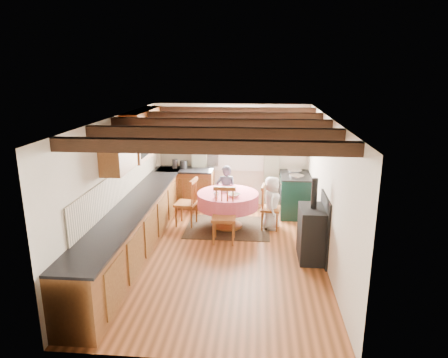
# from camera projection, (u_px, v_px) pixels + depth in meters

# --- Properties ---
(floor) EXTENTS (3.60, 5.50, 0.00)m
(floor) POSITION_uv_depth(u_px,v_px,m) (220.00, 253.00, 7.18)
(floor) COLOR #A85A2F
(floor) RESTS_ON ground
(ceiling) EXTENTS (3.60, 5.50, 0.00)m
(ceiling) POSITION_uv_depth(u_px,v_px,m) (220.00, 118.00, 6.54)
(ceiling) COLOR white
(ceiling) RESTS_ON ground
(wall_back) EXTENTS (3.60, 0.00, 2.40)m
(wall_back) POSITION_uv_depth(u_px,v_px,m) (231.00, 155.00, 9.50)
(wall_back) COLOR silver
(wall_back) RESTS_ON ground
(wall_front) EXTENTS (3.60, 0.00, 2.40)m
(wall_front) POSITION_uv_depth(u_px,v_px,m) (195.00, 264.00, 4.22)
(wall_front) COLOR silver
(wall_front) RESTS_ON ground
(wall_left) EXTENTS (0.00, 5.50, 2.40)m
(wall_left) POSITION_uv_depth(u_px,v_px,m) (117.00, 186.00, 7.01)
(wall_left) COLOR silver
(wall_left) RESTS_ON ground
(wall_right) EXTENTS (0.00, 5.50, 2.40)m
(wall_right) POSITION_uv_depth(u_px,v_px,m) (327.00, 191.00, 6.70)
(wall_right) COLOR silver
(wall_right) RESTS_ON ground
(beam_a) EXTENTS (3.60, 0.16, 0.16)m
(beam_a) POSITION_uv_depth(u_px,v_px,m) (203.00, 146.00, 4.64)
(beam_a) COLOR black
(beam_a) RESTS_ON ceiling
(beam_b) EXTENTS (3.60, 0.16, 0.16)m
(beam_b) POSITION_uv_depth(u_px,v_px,m) (213.00, 133.00, 5.60)
(beam_b) COLOR black
(beam_b) RESTS_ON ceiling
(beam_c) EXTENTS (3.60, 0.16, 0.16)m
(beam_c) POSITION_uv_depth(u_px,v_px,m) (220.00, 124.00, 6.56)
(beam_c) COLOR black
(beam_c) RESTS_ON ceiling
(beam_d) EXTENTS (3.60, 0.16, 0.16)m
(beam_d) POSITION_uv_depth(u_px,v_px,m) (225.00, 116.00, 7.52)
(beam_d) COLOR black
(beam_d) RESTS_ON ceiling
(beam_e) EXTENTS (3.60, 0.16, 0.16)m
(beam_e) POSITION_uv_depth(u_px,v_px,m) (229.00, 111.00, 8.48)
(beam_e) COLOR black
(beam_e) RESTS_ON ceiling
(splash_left) EXTENTS (0.02, 4.50, 0.55)m
(splash_left) POSITION_uv_depth(u_px,v_px,m) (124.00, 181.00, 7.29)
(splash_left) COLOR beige
(splash_left) RESTS_ON wall_left
(splash_back) EXTENTS (1.40, 0.02, 0.55)m
(splash_back) POSITION_uv_depth(u_px,v_px,m) (189.00, 155.00, 9.56)
(splash_back) COLOR beige
(splash_back) RESTS_ON wall_back
(base_cabinet_left) EXTENTS (0.60, 5.30, 0.88)m
(base_cabinet_left) POSITION_uv_depth(u_px,v_px,m) (137.00, 227.00, 7.18)
(base_cabinet_left) COLOR brown
(base_cabinet_left) RESTS_ON floor
(base_cabinet_back) EXTENTS (1.30, 0.60, 0.88)m
(base_cabinet_back) POSITION_uv_depth(u_px,v_px,m) (186.00, 188.00, 9.50)
(base_cabinet_back) COLOR brown
(base_cabinet_back) RESTS_ON floor
(worktop_left) EXTENTS (0.64, 5.30, 0.04)m
(worktop_left) POSITION_uv_depth(u_px,v_px,m) (136.00, 203.00, 7.06)
(worktop_left) COLOR black
(worktop_left) RESTS_ON base_cabinet_left
(worktop_back) EXTENTS (1.30, 0.64, 0.04)m
(worktop_back) POSITION_uv_depth(u_px,v_px,m) (185.00, 170.00, 9.36)
(worktop_back) COLOR black
(worktop_back) RESTS_ON base_cabinet_back
(wall_cabinet_glass) EXTENTS (0.34, 1.80, 0.90)m
(wall_cabinet_glass) POSITION_uv_depth(u_px,v_px,m) (144.00, 133.00, 7.95)
(wall_cabinet_glass) COLOR brown
(wall_cabinet_glass) RESTS_ON wall_left
(wall_cabinet_solid) EXTENTS (0.34, 0.90, 0.70)m
(wall_cabinet_solid) POSITION_uv_depth(u_px,v_px,m) (118.00, 150.00, 6.52)
(wall_cabinet_solid) COLOR brown
(wall_cabinet_solid) RESTS_ON wall_left
(window_frame) EXTENTS (1.34, 0.03, 1.54)m
(window_frame) POSITION_uv_depth(u_px,v_px,m) (236.00, 139.00, 9.37)
(window_frame) COLOR white
(window_frame) RESTS_ON wall_back
(window_pane) EXTENTS (1.20, 0.01, 1.40)m
(window_pane) POSITION_uv_depth(u_px,v_px,m) (236.00, 138.00, 9.37)
(window_pane) COLOR white
(window_pane) RESTS_ON wall_back
(curtain_left) EXTENTS (0.35, 0.10, 2.10)m
(curtain_left) POSITION_uv_depth(u_px,v_px,m) (199.00, 160.00, 9.49)
(curtain_left) COLOR #A3AA8E
(curtain_left) RESTS_ON wall_back
(curtain_right) EXTENTS (0.35, 0.10, 2.10)m
(curtain_right) POSITION_uv_depth(u_px,v_px,m) (272.00, 161.00, 9.35)
(curtain_right) COLOR #A3AA8E
(curtain_right) RESTS_ON wall_back
(curtain_rod) EXTENTS (2.00, 0.03, 0.03)m
(curtain_rod) POSITION_uv_depth(u_px,v_px,m) (235.00, 113.00, 9.13)
(curtain_rod) COLOR black
(curtain_rod) RESTS_ON wall_back
(wall_picture) EXTENTS (0.04, 0.50, 0.60)m
(wall_picture) POSITION_uv_depth(u_px,v_px,m) (311.00, 138.00, 8.78)
(wall_picture) COLOR gold
(wall_picture) RESTS_ON wall_right
(wall_plate) EXTENTS (0.30, 0.02, 0.30)m
(wall_plate) POSITION_uv_depth(u_px,v_px,m) (277.00, 135.00, 9.25)
(wall_plate) COLOR silver
(wall_plate) RESTS_ON wall_back
(rug) EXTENTS (1.71, 1.33, 0.01)m
(rug) POSITION_uv_depth(u_px,v_px,m) (228.00, 227.00, 8.32)
(rug) COLOR black
(rug) RESTS_ON floor
(dining_table) EXTENTS (1.24, 1.24, 0.75)m
(dining_table) POSITION_uv_depth(u_px,v_px,m) (228.00, 210.00, 8.22)
(dining_table) COLOR #CF3B66
(dining_table) RESTS_ON floor
(chair_near) EXTENTS (0.45, 0.47, 1.04)m
(chair_near) POSITION_uv_depth(u_px,v_px,m) (224.00, 216.00, 7.50)
(chair_near) COLOR brown
(chair_near) RESTS_ON floor
(chair_left) EXTENTS (0.51, 0.50, 1.01)m
(chair_left) POSITION_uv_depth(u_px,v_px,m) (186.00, 202.00, 8.34)
(chair_left) COLOR brown
(chair_left) RESTS_ON floor
(chair_right) EXTENTS (0.45, 0.44, 0.92)m
(chair_right) POSITION_uv_depth(u_px,v_px,m) (270.00, 207.00, 8.16)
(chair_right) COLOR brown
(chair_right) RESTS_ON floor
(aga_range) EXTENTS (0.66, 1.01, 0.94)m
(aga_range) POSITION_uv_depth(u_px,v_px,m) (295.00, 194.00, 8.98)
(aga_range) COLOR black
(aga_range) RESTS_ON floor
(cast_iron_stove) EXTENTS (0.43, 0.72, 1.44)m
(cast_iron_stove) POSITION_uv_depth(u_px,v_px,m) (313.00, 219.00, 6.78)
(cast_iron_stove) COLOR black
(cast_iron_stove) RESTS_ON floor
(child_far) EXTENTS (0.45, 0.31, 1.18)m
(child_far) POSITION_uv_depth(u_px,v_px,m) (226.00, 192.00, 8.74)
(child_far) COLOR #414557
(child_far) RESTS_ON floor
(child_right) EXTENTS (0.40, 0.57, 1.10)m
(child_right) POSITION_uv_depth(u_px,v_px,m) (272.00, 203.00, 8.13)
(child_right) COLOR silver
(child_right) RESTS_ON floor
(bowl_a) EXTENTS (0.34, 0.34, 0.06)m
(bowl_a) POSITION_uv_depth(u_px,v_px,m) (234.00, 195.00, 7.89)
(bowl_a) COLOR silver
(bowl_a) RESTS_ON dining_table
(bowl_b) EXTENTS (0.20, 0.20, 0.06)m
(bowl_b) POSITION_uv_depth(u_px,v_px,m) (227.00, 191.00, 8.15)
(bowl_b) COLOR silver
(bowl_b) RESTS_ON dining_table
(cup) EXTENTS (0.15, 0.15, 0.10)m
(cup) POSITION_uv_depth(u_px,v_px,m) (216.00, 195.00, 7.83)
(cup) COLOR silver
(cup) RESTS_ON dining_table
(canister_tall) EXTENTS (0.13, 0.13, 0.22)m
(canister_tall) POSITION_uv_depth(u_px,v_px,m) (175.00, 164.00, 9.37)
(canister_tall) COLOR #262628
(canister_tall) RESTS_ON worktop_back
(canister_wide) EXTENTS (0.16, 0.16, 0.18)m
(canister_wide) POSITION_uv_depth(u_px,v_px,m) (183.00, 165.00, 9.39)
(canister_wide) COLOR #262628
(canister_wide) RESTS_ON worktop_back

